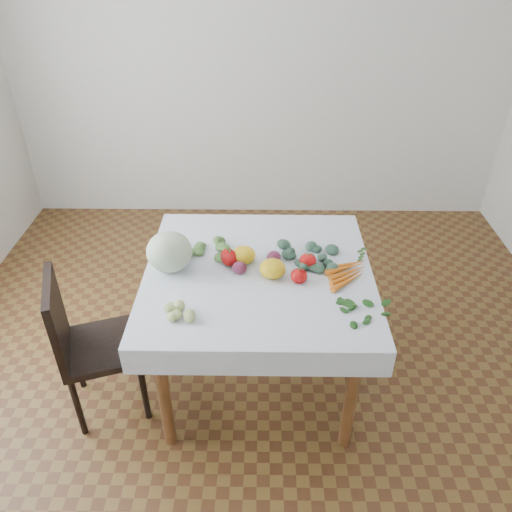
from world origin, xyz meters
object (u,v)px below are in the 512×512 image
Objects in this scene: cabbage at (169,252)px; heirloom_back at (244,255)px; table at (258,287)px; chair at (84,339)px; carrot_bunch at (348,272)px.

heirloom_back is at bearing 9.87° from cabbage.
cabbage is (-0.44, 0.01, 0.20)m from table.
chair is 6.98× the size of heirloom_back.
chair is at bearing -159.92° from heirloom_back.
cabbage is 0.37m from heirloom_back.
heirloom_back reaches higher than carrot_bunch.
table is at bearing -1.22° from cabbage.
heirloom_back is (0.36, 0.06, -0.06)m from cabbage.
heirloom_back is (-0.08, 0.07, 0.14)m from table.
carrot_bunch is at bearing 7.89° from chair.
table is 3.66× the size of carrot_bunch.
table is at bearing -43.80° from heirloom_back.
heirloom_back is at bearing 168.21° from carrot_bunch.
cabbage reaches higher than heirloom_back.
table is 0.18m from heirloom_back.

